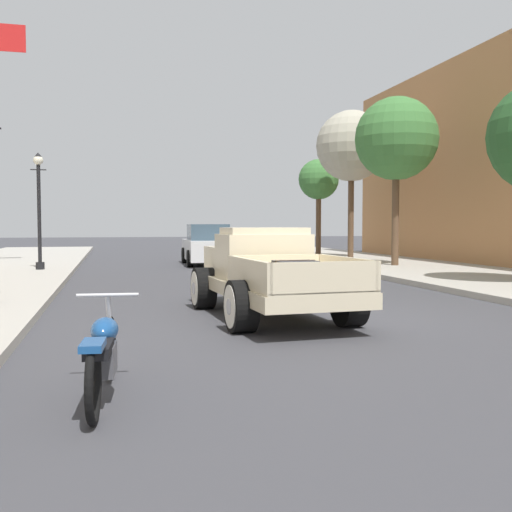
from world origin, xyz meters
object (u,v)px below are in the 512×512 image
motorcycle_parked (103,352)px  street_tree_second (396,139)px  street_tree_farthest (319,180)px  street_lamp_far (39,202)px  street_tree_third (351,146)px  hotrod_truck_cream (265,273)px  car_background_white (207,246)px

motorcycle_parked → street_tree_second: 18.04m
motorcycle_parked → street_tree_farthest: street_tree_farthest is taller
motorcycle_parked → street_lamp_far: (-2.23, 15.14, 1.94)m
street_tree_third → hotrod_truck_cream: bearing=-118.0°
motorcycle_parked → street_tree_second: (10.17, 14.26, 4.28)m
street_tree_second → car_background_white: bearing=147.2°
street_tree_third → street_tree_farthest: 3.66m
motorcycle_parked → car_background_white: 18.73m
motorcycle_parked → car_background_white: car_background_white is taller
motorcycle_parked → street_tree_farthest: bearing=65.8°
street_tree_farthest → motorcycle_parked: bearing=-114.2°
car_background_white → street_lamp_far: street_lamp_far is taller
street_lamp_far → motorcycle_parked: bearing=-81.6°
street_tree_second → street_tree_third: size_ratio=0.93×
car_background_white → street_tree_second: size_ratio=0.72×
motorcycle_parked → street_tree_farthest: (10.16, 22.55, 3.40)m
hotrod_truck_cream → street_tree_third: size_ratio=0.77×
car_background_white → street_tree_third: bearing=7.0°
motorcycle_parked → hotrod_truck_cream: bearing=59.4°
motorcycle_parked → street_tree_farthest: 24.97m
street_lamp_far → street_tree_third: 13.57m
hotrod_truck_cream → street_tree_second: size_ratio=0.82×
hotrod_truck_cream → street_lamp_far: size_ratio=1.30×
hotrod_truck_cream → street_lamp_far: 11.69m
hotrod_truck_cream → car_background_white: car_background_white is taller
car_background_white → street_tree_farthest: (6.28, 4.23, 3.07)m
street_tree_second → street_tree_third: 4.89m
motorcycle_parked → street_tree_third: (10.46, 19.13, 4.65)m
motorcycle_parked → car_background_white: bearing=78.1°
car_background_white → street_tree_third: size_ratio=0.67×
street_tree_third → car_background_white: bearing=-173.0°
motorcycle_parked → car_background_white: (3.88, 18.33, 0.33)m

